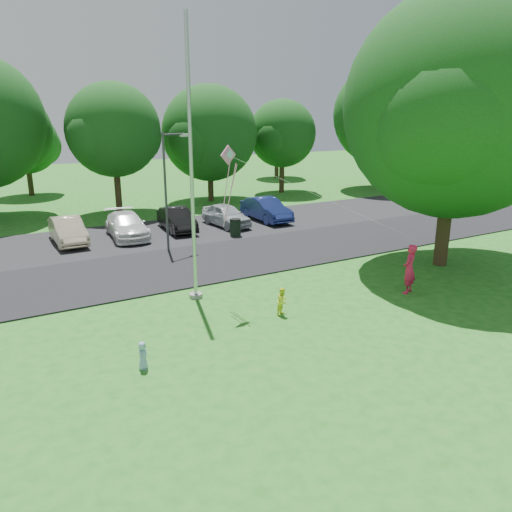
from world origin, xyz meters
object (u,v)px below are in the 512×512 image
child_blue (143,356)px  trash_can (235,228)px  flagpole (192,189)px  child_yellow (283,301)px  street_lamp (169,181)px  woman (409,269)px  kite (233,169)px  big_tree (456,112)px

child_blue → trash_can: bearing=-8.1°
flagpole → child_yellow: 5.15m
street_lamp → child_blue: 12.61m
trash_can → woman: bearing=-81.7°
flagpole → trash_can: bearing=53.4°
child_blue → kite: kite is taller
big_tree → child_blue: (-14.84, -2.59, -6.41)m
child_yellow → kite: 4.88m
trash_can → child_blue: 15.15m
big_tree → woman: (-4.02, -1.87, -5.84)m
street_lamp → child_yellow: size_ratio=5.97×
trash_can → child_yellow: 11.39m
flagpole → kite: 1.77m
woman → child_yellow: (-5.42, 0.60, -0.48)m
big_tree → woman: 7.33m
street_lamp → kite: bearing=-114.4°
street_lamp → child_yellow: (0.37, -9.81, -3.05)m
big_tree → trash_can: bearing=120.9°
big_tree → child_blue: bearing=-170.1°
flagpole → big_tree: size_ratio=0.84×
child_yellow → kite: kite is taller
flagpole → woman: flagpole is taller
woman → kite: size_ratio=0.28×
flagpole → child_blue: size_ratio=12.37×
kite → big_tree: bearing=-18.4°
kite → street_lamp: bearing=70.5°
big_tree → woman: big_tree is taller
flagpole → child_blue: bearing=-128.2°
street_lamp → woman: (5.79, -10.41, -2.57)m
trash_can → child_yellow: size_ratio=1.03×
flagpole → street_lamp: flagpole is taller
trash_can → flagpole: bearing=-126.6°
flagpole → child_yellow: (1.97, -3.04, -3.67)m
big_tree → child_blue: size_ratio=14.68×
kite → trash_can: bearing=46.8°
flagpole → trash_can: (5.73, 7.72, -3.65)m
flagpole → big_tree: (11.41, -1.76, 2.64)m
flagpole → woman: bearing=-26.2°
street_lamp → big_tree: bearing=-61.4°
child_blue → woman: bearing=-57.1°
flagpole → street_lamp: size_ratio=1.70×
flagpole → trash_can: size_ratio=9.82×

